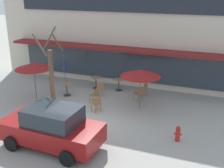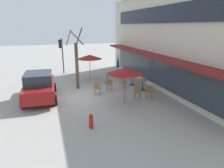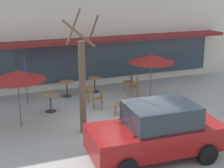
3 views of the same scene
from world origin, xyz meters
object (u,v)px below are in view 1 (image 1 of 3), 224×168
cafe_table_streetside (67,87)px  cafe_chair_1 (139,93)px  patio_umbrella_green_folded (34,66)px  cafe_table_near_wall (119,83)px  patio_umbrella_corner_open (64,63)px  street_tree (52,79)px  cafe_chair_0 (144,88)px  cafe_chair_4 (100,88)px  cafe_chair_2 (95,94)px  fire_hydrant (178,134)px  parked_sedan (52,127)px  patio_umbrella_cream_folded (141,73)px  cafe_chair_3 (97,103)px  cafe_table_by_tree (96,81)px

cafe_table_streetside → cafe_chair_1: (4.30, 0.69, 0.01)m
patio_umbrella_green_folded → cafe_table_near_wall: bearing=37.1°
patio_umbrella_corner_open → street_tree: size_ratio=0.49×
patio_umbrella_corner_open → cafe_chair_1: size_ratio=2.47×
patio_umbrella_green_folded → cafe_chair_0: bearing=24.5°
patio_umbrella_corner_open → cafe_chair_4: size_ratio=2.47×
patio_umbrella_corner_open → cafe_chair_1: bearing=-6.0°
cafe_table_near_wall → cafe_chair_2: bearing=-103.9°
cafe_chair_4 → fire_hydrant: (5.10, -3.54, -0.17)m
patio_umbrella_corner_open → parked_sedan: (3.07, -6.42, -0.75)m
patio_umbrella_cream_folded → patio_umbrella_corner_open: size_ratio=1.00×
cafe_chair_1 → cafe_chair_3: same height
cafe_chair_2 → parked_sedan: parked_sedan is taller
patio_umbrella_corner_open → cafe_chair_2: bearing=-30.5°
cafe_table_by_tree → fire_hydrant: (5.87, -4.65, -0.16)m
cafe_table_near_wall → street_tree: street_tree is taller
patio_umbrella_green_folded → patio_umbrella_corner_open: 2.46m
patio_umbrella_green_folded → patio_umbrella_cream_folded: (6.00, 0.81, 0.00)m
cafe_chair_3 → parked_sedan: 3.71m
cafe_table_near_wall → cafe_table_streetside: size_ratio=1.00×
patio_umbrella_cream_folded → cafe_chair_1: patio_umbrella_cream_folded is taller
patio_umbrella_corner_open → cafe_chair_0: (5.18, 0.27, -1.10)m
patio_umbrella_corner_open → cafe_chair_3: bearing=-38.6°
cafe_chair_1 → cafe_chair_3: (-1.67, -2.20, 0.00)m
cafe_table_by_tree → street_tree: (-0.47, -4.26, 1.42)m
cafe_chair_1 → patio_umbrella_corner_open: bearing=174.0°
cafe_table_by_tree → cafe_chair_2: size_ratio=0.85×
street_tree → cafe_table_by_tree: bearing=83.7°
cafe_table_near_wall → street_tree: bearing=-113.7°
patio_umbrella_green_folded → cafe_chair_4: 4.03m
cafe_table_near_wall → cafe_chair_1: size_ratio=0.85×
cafe_table_near_wall → patio_umbrella_corner_open: patio_umbrella_corner_open is taller
cafe_table_near_wall → patio_umbrella_cream_folded: 3.33m
street_tree → cafe_chair_2: bearing=56.6°
cafe_chair_1 → parked_sedan: (-2.04, -5.88, 0.35)m
cafe_table_by_tree → cafe_chair_1: size_ratio=0.85×
patio_umbrella_green_folded → cafe_chair_3: (4.02, -0.39, -1.50)m
cafe_chair_3 → cafe_table_by_tree: bearing=114.5°
patio_umbrella_green_folded → fire_hydrant: size_ratio=3.12×
cafe_chair_1 → cafe_chair_3: bearing=-127.1°
patio_umbrella_cream_folded → cafe_chair_3: patio_umbrella_cream_folded is taller
cafe_chair_3 → cafe_chair_4: size_ratio=1.00×
street_tree → fire_hydrant: 6.55m
cafe_chair_1 → fire_hydrant: cafe_chair_1 is taller
cafe_table_by_tree → patio_umbrella_corner_open: (-1.96, -0.50, 1.11)m
patio_umbrella_green_folded → cafe_chair_2: 3.81m
cafe_chair_3 → cafe_table_near_wall: bearing=89.9°
cafe_chair_2 → cafe_chair_3: same height
cafe_chair_3 → fire_hydrant: size_ratio=1.26×
patio_umbrella_cream_folded → cafe_table_near_wall: bearing=131.5°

